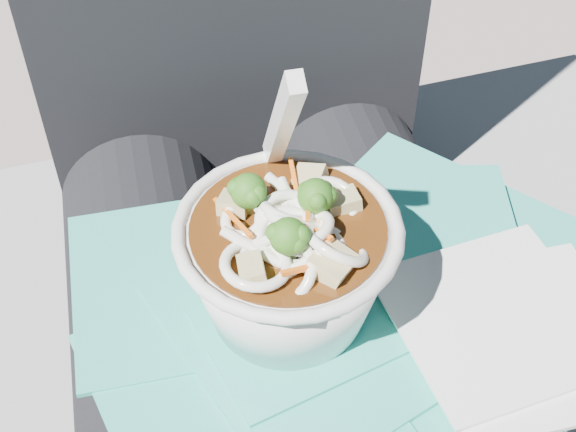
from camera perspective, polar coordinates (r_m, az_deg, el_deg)
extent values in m
cube|color=gray|center=(0.98, -1.50, -13.97)|extent=(1.04, 0.58, 0.48)
cylinder|color=black|center=(0.63, -8.26, -12.87)|extent=(0.14, 0.48, 0.14)
cylinder|color=black|center=(0.66, 9.46, -9.43)|extent=(0.14, 0.48, 0.14)
cube|color=teal|center=(0.56, 7.95, -10.24)|extent=(0.17, 0.21, 0.00)
cube|color=teal|center=(0.63, 9.98, -1.84)|extent=(0.26, 0.26, 0.00)
cube|color=teal|center=(0.53, 5.77, -13.72)|extent=(0.10, 0.13, 0.00)
cube|color=teal|center=(0.58, 6.08, -6.56)|extent=(0.26, 0.27, 0.00)
cube|color=teal|center=(0.53, -3.45, -12.47)|extent=(0.21, 0.23, 0.00)
cube|color=teal|center=(0.59, -6.28, -4.37)|extent=(0.19, 0.16, 0.00)
cube|color=teal|center=(0.55, 0.65, -8.32)|extent=(0.21, 0.23, 0.00)
cube|color=teal|center=(0.62, 8.88, -0.98)|extent=(0.19, 0.17, 0.00)
cube|color=teal|center=(0.55, 1.61, -7.77)|extent=(0.16, 0.13, 0.00)
cube|color=white|center=(0.57, 16.49, -8.27)|extent=(0.14, 0.14, 0.00)
cube|color=white|center=(0.57, 14.54, -6.99)|extent=(0.15, 0.15, 0.00)
torus|color=white|center=(0.50, 0.00, -0.95)|extent=(0.15, 0.15, 0.01)
cylinder|color=#401F09|center=(0.50, 0.00, -1.18)|extent=(0.12, 0.12, 0.01)
torus|color=white|center=(0.49, 1.33, -0.98)|extent=(0.04, 0.05, 0.03)
torus|color=white|center=(0.47, -2.29, -3.46)|extent=(0.06, 0.06, 0.01)
torus|color=white|center=(0.48, 3.43, -2.04)|extent=(0.04, 0.05, 0.04)
torus|color=white|center=(0.50, -3.18, -0.22)|extent=(0.04, 0.04, 0.02)
torus|color=white|center=(0.49, 2.21, -2.02)|extent=(0.05, 0.05, 0.01)
torus|color=white|center=(0.50, 0.14, -0.59)|extent=(0.05, 0.05, 0.04)
torus|color=white|center=(0.50, 0.01, -0.35)|extent=(0.05, 0.05, 0.03)
torus|color=white|center=(0.51, 2.75, 0.68)|extent=(0.06, 0.06, 0.03)
torus|color=white|center=(0.48, -0.35, -3.88)|extent=(0.05, 0.06, 0.04)
torus|color=white|center=(0.49, 0.00, -0.12)|extent=(0.04, 0.04, 0.03)
torus|color=white|center=(0.50, -2.99, -0.66)|extent=(0.05, 0.05, 0.03)
torus|color=white|center=(0.49, 0.16, -1.54)|extent=(0.06, 0.06, 0.02)
torus|color=white|center=(0.50, -0.30, 0.26)|extent=(0.04, 0.04, 0.03)
torus|color=white|center=(0.49, 1.05, -1.05)|extent=(0.05, 0.05, 0.02)
cylinder|color=white|center=(0.47, 1.08, -3.40)|extent=(0.03, 0.01, 0.02)
cylinder|color=white|center=(0.50, 0.78, 0.40)|extent=(0.03, 0.02, 0.03)
cylinder|color=white|center=(0.49, 0.85, -1.36)|extent=(0.02, 0.03, 0.02)
cylinder|color=white|center=(0.48, -2.24, -2.01)|extent=(0.04, 0.01, 0.02)
cylinder|color=white|center=(0.51, 0.04, 1.61)|extent=(0.03, 0.04, 0.01)
cylinder|color=white|center=(0.48, -2.83, -2.08)|extent=(0.03, 0.03, 0.02)
cylinder|color=white|center=(0.51, -0.04, 1.52)|extent=(0.01, 0.03, 0.01)
cylinder|color=#85AB52|center=(0.50, 1.95, 0.44)|extent=(0.01, 0.01, 0.01)
sphere|color=#1F5714|center=(0.49, 1.99, 1.41)|extent=(0.02, 0.02, 0.02)
sphere|color=#1F5714|center=(0.50, 2.87, 1.50)|extent=(0.01, 0.01, 0.01)
sphere|color=#1F5714|center=(0.49, 2.09, 1.09)|extent=(0.01, 0.01, 0.01)
sphere|color=#1F5714|center=(0.50, 2.57, 1.91)|extent=(0.01, 0.01, 0.01)
sphere|color=#1F5714|center=(0.50, 1.34, 1.85)|extent=(0.01, 0.01, 0.01)
cylinder|color=#85AB52|center=(0.51, -2.77, 0.82)|extent=(0.01, 0.01, 0.01)
sphere|color=#1F5714|center=(0.50, -2.82, 1.79)|extent=(0.02, 0.02, 0.02)
sphere|color=#1F5714|center=(0.50, -3.56, 2.15)|extent=(0.01, 0.01, 0.01)
sphere|color=#1F5714|center=(0.49, -2.18, 1.62)|extent=(0.01, 0.01, 0.01)
sphere|color=#1F5714|center=(0.49, -2.53, 1.38)|extent=(0.01, 0.01, 0.01)
sphere|color=#1F5714|center=(0.50, -3.72, 2.00)|extent=(0.01, 0.01, 0.01)
cylinder|color=#85AB52|center=(0.48, 0.03, -2.42)|extent=(0.01, 0.01, 0.01)
sphere|color=#1F5714|center=(0.47, 0.03, -1.45)|extent=(0.02, 0.02, 0.02)
sphere|color=#1F5714|center=(0.47, -0.88, -1.12)|extent=(0.01, 0.01, 0.01)
sphere|color=#1F5714|center=(0.47, 0.67, -1.93)|extent=(0.01, 0.01, 0.01)
sphere|color=#1F5714|center=(0.47, -0.91, -1.18)|extent=(0.01, 0.01, 0.01)
sphere|color=#1F5714|center=(0.47, 0.94, -1.33)|extent=(0.01, 0.01, 0.01)
cube|color=orange|center=(0.49, 1.18, -0.66)|extent=(0.03, 0.04, 0.02)
cube|color=orange|center=(0.52, 0.48, 2.58)|extent=(0.01, 0.04, 0.01)
cube|color=orange|center=(0.49, 2.41, -1.15)|extent=(0.01, 0.05, 0.02)
cube|color=orange|center=(0.50, 1.37, 0.94)|extent=(0.01, 0.04, 0.01)
cube|color=orange|center=(0.50, -3.96, -0.11)|extent=(0.02, 0.05, 0.01)
cube|color=orange|center=(0.47, 2.08, -3.54)|extent=(0.04, 0.01, 0.01)
cube|color=tan|center=(0.51, 3.88, 0.91)|extent=(0.02, 0.02, 0.02)
cube|color=tan|center=(0.53, 1.55, 2.56)|extent=(0.03, 0.03, 0.02)
cube|color=tan|center=(0.51, -3.83, 0.90)|extent=(0.03, 0.03, 0.01)
cube|color=tan|center=(0.47, -2.56, -3.94)|extent=(0.02, 0.02, 0.02)
cube|color=tan|center=(0.48, 3.10, -3.44)|extent=(0.04, 0.04, 0.02)
ellipsoid|color=white|center=(0.49, 0.79, -1.21)|extent=(0.03, 0.04, 0.01)
cube|color=white|center=(0.49, -0.40, 6.65)|extent=(0.01, 0.08, 0.12)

